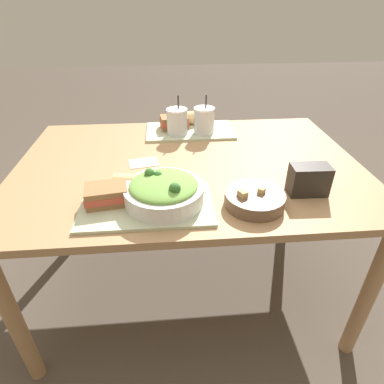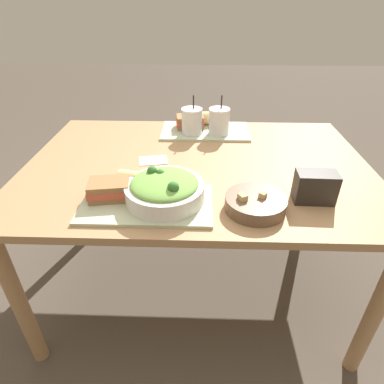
# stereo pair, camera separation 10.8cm
# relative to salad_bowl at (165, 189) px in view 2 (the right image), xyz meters

# --- Properties ---
(ground_plane) EXTENTS (12.00, 12.00, 0.00)m
(ground_plane) POSITION_rel_salad_bowl_xyz_m (0.11, 0.31, -0.79)
(ground_plane) COLOR #4C4238
(dining_table) EXTENTS (1.47, 1.01, 0.74)m
(dining_table) POSITION_rel_salad_bowl_xyz_m (0.11, 0.31, -0.14)
(dining_table) COLOR #A37A51
(dining_table) RESTS_ON ground_plane
(tray_near) EXTENTS (0.45, 0.25, 0.01)m
(tray_near) POSITION_rel_salad_bowl_xyz_m (-0.06, -0.02, -0.05)
(tray_near) COLOR #B2BC99
(tray_near) RESTS_ON dining_table
(tray_far) EXTENTS (0.45, 0.25, 0.01)m
(tray_far) POSITION_rel_salad_bowl_xyz_m (0.14, 0.66, -0.05)
(tray_far) COLOR #B2BC99
(tray_far) RESTS_ON dining_table
(salad_bowl) EXTENTS (0.27, 0.27, 0.11)m
(salad_bowl) POSITION_rel_salad_bowl_xyz_m (0.00, 0.00, 0.00)
(salad_bowl) COLOR white
(salad_bowl) RESTS_ON tray_near
(soup_bowl) EXTENTS (0.21, 0.21, 0.07)m
(soup_bowl) POSITION_rel_salad_bowl_xyz_m (0.31, -0.03, -0.03)
(soup_bowl) COLOR brown
(soup_bowl) RESTS_ON dining_table
(sandwich_near) EXTENTS (0.16, 0.12, 0.06)m
(sandwich_near) POSITION_rel_salad_bowl_xyz_m (-0.19, 0.01, -0.01)
(sandwich_near) COLOR olive
(sandwich_near) RESTS_ON tray_near
(baguette_near) EXTENTS (0.14, 0.10, 0.07)m
(baguette_near) POSITION_rel_salad_bowl_xyz_m (-0.11, 0.07, -0.01)
(baguette_near) COLOR tan
(baguette_near) RESTS_ON tray_near
(sandwich_far) EXTENTS (0.15, 0.11, 0.06)m
(sandwich_far) POSITION_rel_salad_bowl_xyz_m (0.06, 0.69, -0.01)
(sandwich_far) COLOR olive
(sandwich_far) RESTS_ON tray_far
(baguette_far) EXTENTS (0.13, 0.08, 0.07)m
(baguette_far) POSITION_rel_salad_bowl_xyz_m (0.17, 0.75, -0.01)
(baguette_far) COLOR tan
(baguette_far) RESTS_ON tray_far
(drink_cup_dark) EXTENTS (0.10, 0.10, 0.20)m
(drink_cup_dark) POSITION_rel_salad_bowl_xyz_m (0.07, 0.61, 0.02)
(drink_cup_dark) COLOR silver
(drink_cup_dark) RESTS_ON tray_far
(drink_cup_red) EXTENTS (0.10, 0.10, 0.20)m
(drink_cup_red) POSITION_rel_salad_bowl_xyz_m (0.21, 0.61, 0.02)
(drink_cup_red) COLOR silver
(drink_cup_red) RESTS_ON tray_far
(chip_bag) EXTENTS (0.14, 0.08, 0.11)m
(chip_bag) POSITION_rel_salad_bowl_xyz_m (0.52, 0.03, 0.00)
(chip_bag) COLOR #28231E
(chip_bag) RESTS_ON dining_table
(napkin_folded) EXTENTS (0.14, 0.11, 0.00)m
(napkin_folded) POSITION_rel_salad_bowl_xyz_m (-0.09, 0.32, -0.05)
(napkin_folded) COLOR silver
(napkin_folded) RESTS_ON dining_table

